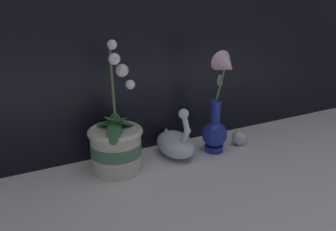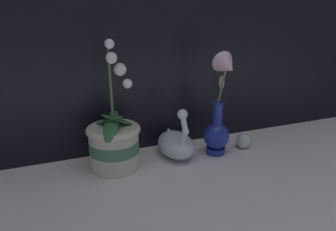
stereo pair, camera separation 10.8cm
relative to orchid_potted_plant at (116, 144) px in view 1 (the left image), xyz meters
The scene contains 5 objects.
ground_plane 0.25m from the orchid_potted_plant, 23.57° to the right, with size 2.80×2.80×0.00m, color silver.
orchid_potted_plant is the anchor object (origin of this frame).
swan_figurine 0.22m from the orchid_potted_plant, ahead, with size 0.12×0.19×0.18m.
blue_vase 0.36m from the orchid_potted_plant, ahead, with size 0.09×0.13×0.36m.
glass_sphere 0.47m from the orchid_potted_plant, ahead, with size 0.05×0.05×0.05m.
Camera 1 is at (-0.50, -0.81, 0.50)m, focal length 35.00 mm.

